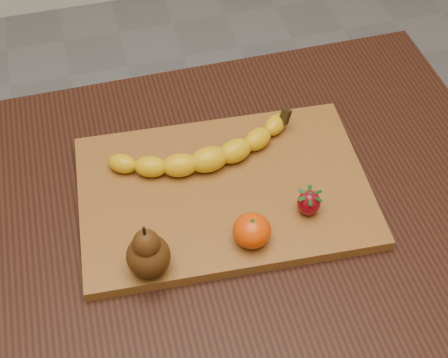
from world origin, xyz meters
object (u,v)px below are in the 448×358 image
object	(u,v)px
pear	(147,249)
mandarin	(252,231)
table	(209,251)
cutting_board	(224,191)

from	to	relation	value
pear	mandarin	world-z (taller)	pear
table	mandarin	world-z (taller)	mandarin
table	cutting_board	bearing A→B (deg)	43.28
cutting_board	pear	xyz separation A→B (m)	(-0.14, -0.12, 0.06)
pear	mandarin	size ratio (longest dim) A/B	1.73
pear	mandarin	distance (m)	0.15
table	cutting_board	size ratio (longest dim) A/B	2.22
cutting_board	table	bearing A→B (deg)	-132.83
cutting_board	mandarin	bearing A→B (deg)	-79.22
pear	mandarin	bearing A→B (deg)	3.42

